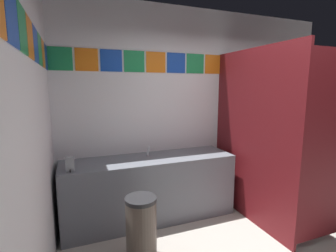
{
  "coord_description": "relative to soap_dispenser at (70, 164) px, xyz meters",
  "views": [
    {
      "loc": [
        -1.84,
        -1.56,
        1.74
      ],
      "look_at": [
        -0.8,
        1.12,
        1.28
      ],
      "focal_mm": 26.59,
      "sensor_mm": 36.0,
      "label": 1
    }
  ],
  "objects": [
    {
      "name": "soap_dispenser",
      "position": [
        0.0,
        0.0,
        0.0
      ],
      "size": [
        0.09,
        0.09,
        0.16
      ],
      "color": "gray",
      "rests_on": "vanity_counter"
    },
    {
      "name": "vanity_counter",
      "position": [
        0.96,
        0.19,
        -0.49
      ],
      "size": [
        2.2,
        0.61,
        0.83
      ],
      "color": "slate",
      "rests_on": "ground_plane"
    },
    {
      "name": "toilet",
      "position": [
        2.77,
        0.12,
        -0.6
      ],
      "size": [
        0.39,
        0.49,
        0.74
      ],
      "color": "white",
      "rests_on": "ground_plane"
    },
    {
      "name": "wall_back",
      "position": [
        1.89,
        0.53,
        0.51
      ],
      "size": [
        4.17,
        0.09,
        2.83
      ],
      "color": "silver",
      "rests_on": "ground_plane"
    },
    {
      "name": "trash_bin",
      "position": [
        0.63,
        -0.57,
        -0.57
      ],
      "size": [
        0.31,
        0.31,
        0.67
      ],
      "color": "brown",
      "rests_on": "ground_plane"
    },
    {
      "name": "faucet_center",
      "position": [
        0.96,
        0.27,
        -0.03
      ],
      "size": [
        0.04,
        0.1,
        0.14
      ],
      "color": "silver",
      "rests_on": "vanity_counter"
    },
    {
      "name": "stall_divider",
      "position": [
        2.33,
        -0.54,
        0.2
      ],
      "size": [
        0.92,
        1.54,
        2.21
      ],
      "color": "maroon",
      "rests_on": "ground_plane"
    },
    {
      "name": "wall_side",
      "position": [
        -0.23,
        -1.24,
        0.51
      ],
      "size": [
        0.09,
        3.45,
        2.83
      ],
      "color": "silver",
      "rests_on": "ground_plane"
    }
  ]
}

